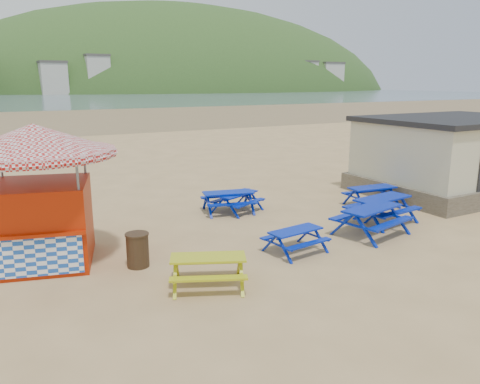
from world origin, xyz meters
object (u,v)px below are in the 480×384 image
litter_bin (138,250)px  amenity_block (454,155)px  picnic_table_blue_a (237,202)px  picnic_table_blue_b (228,202)px  picnic_table_yellow (208,271)px  ice_cream_kiosk (37,177)px

litter_bin → amenity_block: amenity_block is taller
picnic_table_blue_a → picnic_table_blue_b: picnic_table_blue_b is taller
picnic_table_yellow → litter_bin: (-1.06, 1.91, 0.09)m
picnic_table_blue_a → amenity_block: bearing=-31.9°
picnic_table_blue_a → litter_bin: (-4.67, -3.32, 0.11)m
picnic_table_blue_a → picnic_table_yellow: size_ratio=0.94×
ice_cream_kiosk → litter_bin: size_ratio=5.60×
litter_bin → picnic_table_yellow: bearing=-60.8°
amenity_block → picnic_table_yellow: bearing=-164.5°
picnic_table_blue_b → picnic_table_yellow: size_ratio=0.97×
picnic_table_yellow → ice_cream_kiosk: bearing=157.0°
picnic_table_blue_a → amenity_block: (9.48, -1.59, 1.23)m
picnic_table_blue_a → litter_bin: 5.74m
picnic_table_blue_b → picnic_table_yellow: picnic_table_blue_b is taller
picnic_table_blue_a → ice_cream_kiosk: 7.21m
picnic_table_blue_b → picnic_table_yellow: 6.25m
picnic_table_blue_a → picnic_table_yellow: (-3.61, -5.23, 0.02)m
ice_cream_kiosk → litter_bin: bearing=-20.3°
ice_cream_kiosk → litter_bin: ice_cream_kiosk is taller
ice_cream_kiosk → amenity_block: bearing=16.3°
picnic_table_blue_b → ice_cream_kiosk: (-6.36, -1.97, 1.88)m
picnic_table_blue_b → amenity_block: 10.02m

